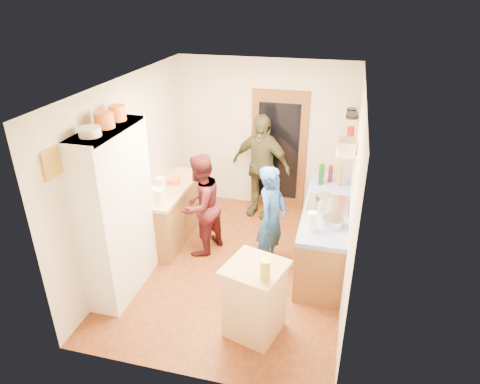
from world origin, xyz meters
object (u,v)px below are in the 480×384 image
at_px(hutch_body, 117,213).
at_px(person_back, 261,166).
at_px(island_base, 255,301).
at_px(person_hob, 273,220).
at_px(person_left, 204,205).
at_px(right_counter_base, 325,233).

distance_m(hutch_body, person_back, 2.74).
bearing_deg(island_base, person_back, 100.38).
height_order(person_hob, person_left, person_left).
distance_m(person_left, person_back, 1.44).
bearing_deg(right_counter_base, person_back, 137.17).
bearing_deg(person_back, hutch_body, -104.29).
xyz_separation_m(right_counter_base, person_hob, (-0.70, -0.40, 0.34)).
bearing_deg(right_counter_base, island_base, -111.30).
bearing_deg(hutch_body, person_left, 54.72).
bearing_deg(person_back, right_counter_base, -27.95).
xyz_separation_m(hutch_body, person_left, (0.75, 1.07, -0.33)).
relative_size(right_counter_base, person_hob, 1.44).
xyz_separation_m(right_counter_base, person_left, (-1.75, -0.23, 0.35)).
bearing_deg(right_counter_base, hutch_body, -152.53).
relative_size(person_left, person_back, 0.86).
height_order(island_base, person_left, person_left).
xyz_separation_m(island_base, person_back, (-0.51, 2.78, 0.47)).
height_order(hutch_body, person_hob, hutch_body).
distance_m(island_base, person_left, 1.85).
relative_size(person_hob, person_left, 0.99).
distance_m(person_hob, person_back, 1.57).
xyz_separation_m(island_base, person_left, (-1.09, 1.46, 0.34)).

